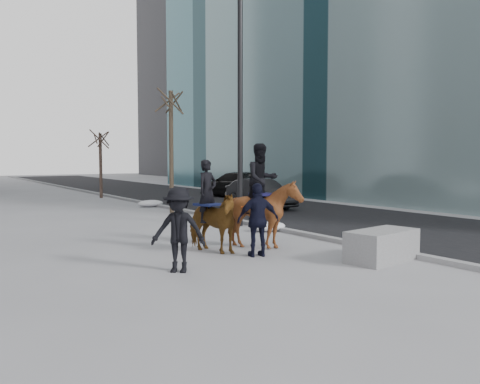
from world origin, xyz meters
TOP-DOWN VIEW (x-y plane):
  - ground at (0.00, 0.00)m, footprint 120.00×120.00m
  - road at (7.00, 10.00)m, footprint 8.00×90.00m
  - curb at (3.00, 10.00)m, footprint 0.25×90.00m
  - planter at (2.08, -1.53)m, footprint 1.89×1.14m
  - car_near at (6.72, 9.77)m, footprint 1.56×4.14m
  - car_far at (9.15, 15.64)m, footprint 2.63×5.31m
  - tree_near at (2.40, 10.13)m, footprint 1.20×1.20m
  - tree_far at (2.40, 19.49)m, footprint 1.20×1.20m
  - mounted_left at (-0.66, 1.56)m, footprint 1.28×1.94m
  - mounted_right at (0.80, 1.28)m, footprint 1.65×1.80m
  - feeder at (0.03, 0.45)m, footprint 1.11×0.99m
  - camera_crew at (-2.30, 0.01)m, footprint 1.28×1.23m
  - lamppost at (2.60, 4.92)m, footprint 0.25×2.62m
  - snow_piles at (2.70, 8.82)m, footprint 1.25×10.22m

SIDE VIEW (x-z plane):
  - ground at x=0.00m, z-range 0.00..0.00m
  - road at x=7.00m, z-range 0.00..0.01m
  - curb at x=3.00m, z-range 0.00..0.12m
  - snow_piles at x=2.70m, z-range 0.00..0.31m
  - planter at x=2.08m, z-range 0.00..0.71m
  - car_near at x=6.72m, z-range 0.00..1.35m
  - car_far at x=9.15m, z-range 0.00..1.48m
  - mounted_left at x=-0.66m, z-range -0.29..2.01m
  - feeder at x=0.03m, z-range 0.00..1.76m
  - camera_crew at x=-2.30m, z-range 0.01..1.76m
  - mounted_right at x=0.80m, z-range -0.27..2.45m
  - tree_far at x=2.40m, z-range 0.00..4.12m
  - tree_near at x=2.40m, z-range 0.00..5.69m
  - lamppost at x=2.60m, z-range 0.45..9.54m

